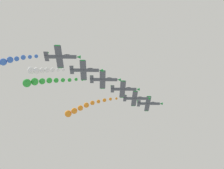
{
  "coord_description": "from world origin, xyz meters",
  "views": [
    {
      "loc": [
        105.84,
        -3.52,
        57.95
      ],
      "look_at": [
        0.0,
        0.0,
        85.19
      ],
      "focal_mm": 50.72,
      "sensor_mm": 36.0,
      "label": 1
    }
  ],
  "objects_px": {
    "airplane_right_inner": "(124,89)",
    "airplane_right_outer": "(85,70)",
    "airplane_left_inner": "(136,98)",
    "airplane_trailing": "(61,57)",
    "airplane_left_outer": "(104,80)",
    "airplane_lead": "(149,104)"
  },
  "relations": [
    {
      "from": "airplane_left_inner",
      "to": "airplane_left_outer",
      "type": "relative_size",
      "value": 1.0
    },
    {
      "from": "airplane_left_inner",
      "to": "airplane_trailing",
      "type": "distance_m",
      "value": 41.34
    },
    {
      "from": "airplane_lead",
      "to": "airplane_trailing",
      "type": "relative_size",
      "value": 1.0
    },
    {
      "from": "airplane_lead",
      "to": "airplane_trailing",
      "type": "xyz_separation_m",
      "value": [
        40.29,
        -30.86,
        5.53
      ]
    },
    {
      "from": "airplane_left_outer",
      "to": "airplane_right_outer",
      "type": "height_order",
      "value": "airplane_right_outer"
    },
    {
      "from": "airplane_left_inner",
      "to": "airplane_trailing",
      "type": "bearing_deg",
      "value": -36.98
    },
    {
      "from": "airplane_right_inner",
      "to": "airplane_left_outer",
      "type": "distance_m",
      "value": 10.84
    },
    {
      "from": "airplane_left_inner",
      "to": "airplane_right_inner",
      "type": "height_order",
      "value": "airplane_right_inner"
    },
    {
      "from": "airplane_left_inner",
      "to": "airplane_right_outer",
      "type": "height_order",
      "value": "airplane_right_outer"
    },
    {
      "from": "airplane_left_outer",
      "to": "airplane_trailing",
      "type": "bearing_deg",
      "value": -37.57
    },
    {
      "from": "airplane_left_inner",
      "to": "airplane_left_outer",
      "type": "height_order",
      "value": "airplane_left_outer"
    },
    {
      "from": "airplane_right_inner",
      "to": "airplane_trailing",
      "type": "bearing_deg",
      "value": -39.06
    },
    {
      "from": "airplane_lead",
      "to": "airplane_right_inner",
      "type": "relative_size",
      "value": 1.0
    },
    {
      "from": "airplane_left_inner",
      "to": "airplane_left_outer",
      "type": "bearing_deg",
      "value": -36.39
    },
    {
      "from": "airplane_lead",
      "to": "airplane_left_inner",
      "type": "height_order",
      "value": "airplane_left_inner"
    },
    {
      "from": "airplane_right_outer",
      "to": "airplane_trailing",
      "type": "relative_size",
      "value": 1.0
    },
    {
      "from": "airplane_right_inner",
      "to": "airplane_left_outer",
      "type": "bearing_deg",
      "value": -41.89
    },
    {
      "from": "airplane_right_inner",
      "to": "airplane_right_outer",
      "type": "bearing_deg",
      "value": -41.47
    },
    {
      "from": "airplane_right_outer",
      "to": "airplane_lead",
      "type": "bearing_deg",
      "value": 141.79
    },
    {
      "from": "airplane_left_inner",
      "to": "airplane_right_inner",
      "type": "bearing_deg",
      "value": -30.47
    },
    {
      "from": "airplane_lead",
      "to": "airplane_right_inner",
      "type": "xyz_separation_m",
      "value": [
        16.13,
        -11.24,
        2.04
      ]
    },
    {
      "from": "airplane_left_inner",
      "to": "airplane_right_inner",
      "type": "xyz_separation_m",
      "value": [
        8.62,
        -5.07,
        1.53
      ]
    }
  ]
}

